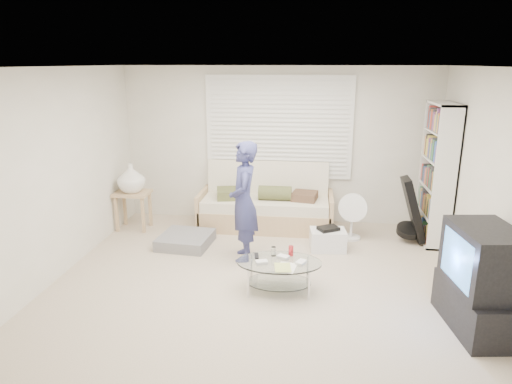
# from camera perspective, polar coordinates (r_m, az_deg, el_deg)

# --- Properties ---
(ground) EXTENTS (5.00, 5.00, 0.00)m
(ground) POSITION_cam_1_polar(r_m,az_deg,el_deg) (5.64, 0.94, -10.92)
(ground) COLOR tan
(ground) RESTS_ON ground
(room_shell) EXTENTS (5.02, 4.52, 2.51)m
(room_shell) POSITION_cam_1_polar(r_m,az_deg,el_deg) (5.58, 1.54, 6.47)
(room_shell) COLOR beige
(room_shell) RESTS_ON ground
(window_blinds) EXTENTS (2.32, 0.08, 1.62)m
(window_blinds) POSITION_cam_1_polar(r_m,az_deg,el_deg) (7.29, 2.85, 8.05)
(window_blinds) COLOR silver
(window_blinds) RESTS_ON ground
(futon_sofa) EXTENTS (2.09, 0.84, 1.02)m
(futon_sofa) POSITION_cam_1_polar(r_m,az_deg,el_deg) (7.26, 1.25, -1.82)
(futon_sofa) COLOR tan
(futon_sofa) RESTS_ON ground
(grey_floor_pillow) EXTENTS (0.77, 0.77, 0.16)m
(grey_floor_pillow) POSITION_cam_1_polar(r_m,az_deg,el_deg) (6.68, -8.78, -5.94)
(grey_floor_pillow) COLOR slate
(grey_floor_pillow) RESTS_ON ground
(side_table) EXTENTS (0.53, 0.43, 1.05)m
(side_table) POSITION_cam_1_polar(r_m,az_deg,el_deg) (7.30, -15.31, 1.34)
(side_table) COLOR tan
(side_table) RESTS_ON ground
(bookshelf) EXTENTS (0.32, 0.85, 2.01)m
(bookshelf) POSITION_cam_1_polar(r_m,az_deg,el_deg) (7.01, 21.70, 2.10)
(bookshelf) COLOR white
(bookshelf) RESTS_ON ground
(guitar_case) EXTENTS (0.41, 0.36, 0.95)m
(guitar_case) POSITION_cam_1_polar(r_m,az_deg,el_deg) (6.97, 18.94, -2.67)
(guitar_case) COLOR black
(guitar_case) RESTS_ON ground
(floor_fan) EXTENTS (0.44, 0.29, 0.71)m
(floor_fan) POSITION_cam_1_polar(r_m,az_deg,el_deg) (6.88, 11.93, -2.50)
(floor_fan) COLOR white
(floor_fan) RESTS_ON ground
(storage_bin) EXTENTS (0.52, 0.39, 0.34)m
(storage_bin) POSITION_cam_1_polar(r_m,az_deg,el_deg) (6.50, 8.96, -5.86)
(storage_bin) COLOR white
(storage_bin) RESTS_ON ground
(tv_unit) EXTENTS (0.64, 1.02, 1.05)m
(tv_unit) POSITION_cam_1_polar(r_m,az_deg,el_deg) (5.00, 26.28, -9.91)
(tv_unit) COLOR black
(tv_unit) RESTS_ON ground
(coffee_table) EXTENTS (1.00, 0.66, 0.48)m
(coffee_table) POSITION_cam_1_polar(r_m,az_deg,el_deg) (5.28, 2.94, -9.35)
(coffee_table) COLOR silver
(coffee_table) RESTS_ON ground
(standing_person) EXTENTS (0.46, 0.63, 1.59)m
(standing_person) POSITION_cam_1_polar(r_m,az_deg,el_deg) (5.94, -1.55, -1.23)
(standing_person) COLOR navy
(standing_person) RESTS_ON ground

